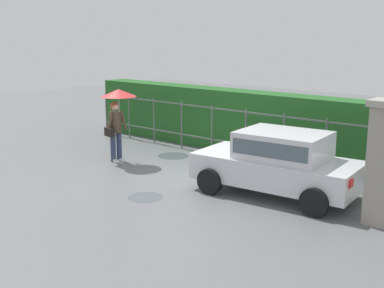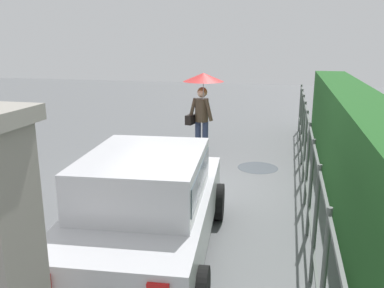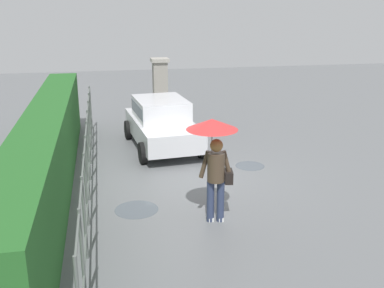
% 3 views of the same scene
% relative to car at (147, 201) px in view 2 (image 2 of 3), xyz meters
% --- Properties ---
extents(ground_plane, '(40.00, 40.00, 0.00)m').
position_rel_car_xyz_m(ground_plane, '(-2.66, -0.29, -0.80)').
color(ground_plane, slate).
extents(car, '(3.86, 2.15, 1.48)m').
position_rel_car_xyz_m(car, '(0.00, 0.00, 0.00)').
color(car, silver).
rests_on(car, ground).
extents(pedestrian, '(1.00, 1.00, 2.09)m').
position_rel_car_xyz_m(pedestrian, '(-5.07, -0.35, 0.76)').
color(pedestrian, '#2D3856').
rests_on(pedestrian, ground).
extents(gate_pillar, '(0.60, 0.60, 2.42)m').
position_rel_car_xyz_m(gate_pillar, '(2.40, -0.30, 0.44)').
color(gate_pillar, gray).
rests_on(gate_pillar, ground).
extents(fence_section, '(11.17, 0.05, 1.50)m').
position_rel_car_xyz_m(fence_section, '(-2.98, 2.12, 0.02)').
color(fence_section, '#59605B').
rests_on(fence_section, ground).
extents(hedge_row, '(12.12, 0.90, 1.90)m').
position_rel_car_xyz_m(hedge_row, '(-2.98, 2.99, 0.15)').
color(hedge_row, '#235B23').
rests_on(hedge_row, ground).
extents(puddle_near, '(0.79, 0.79, 0.00)m').
position_rel_car_xyz_m(puddle_near, '(-2.17, -2.09, -0.80)').
color(puddle_near, '#4C545B').
rests_on(puddle_near, ground).
extents(puddle_far, '(0.93, 0.93, 0.00)m').
position_rel_car_xyz_m(puddle_far, '(-4.30, 1.14, -0.80)').
color(puddle_far, '#4C545B').
rests_on(puddle_far, ground).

